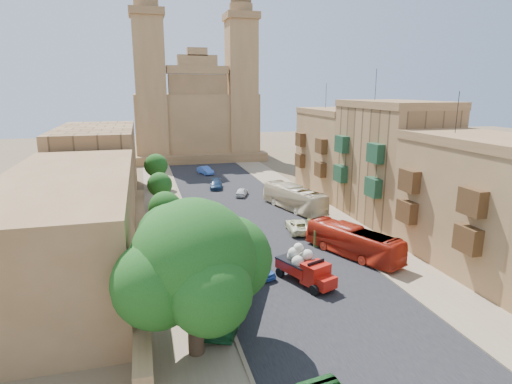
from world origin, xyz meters
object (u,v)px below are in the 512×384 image
church (195,115)px  car_white_b (242,192)px  street_tree_b (165,208)px  car_cream (298,226)px  red_truck (305,267)px  olive_pickup (319,232)px  car_blue_b (205,170)px  pedestrian_a (393,261)px  street_tree_c (160,185)px  street_tree_d (156,165)px  pedestrian_c (349,233)px  bus_cream_east (294,198)px  car_blue_a (257,268)px  bus_red_east (353,242)px  street_tree_a (175,249)px  car_dkblue (216,185)px  car_white_a (215,222)px  bus_green_north (230,289)px  ficus_tree (195,265)px

church → car_white_b: 39.44m
street_tree_b → car_cream: size_ratio=1.07×
red_truck → olive_pickup: bearing=60.7°
car_blue_b → pedestrian_a: 47.23m
street_tree_c → red_truck: size_ratio=0.86×
street_tree_d → olive_pickup: size_ratio=1.25×
pedestrian_a → pedestrian_c: bearing=-73.9°
street_tree_c → red_truck: 26.92m
church → olive_pickup: church is taller
street_tree_b → pedestrian_c: bearing=-15.7°
olive_pickup → pedestrian_a: (3.16, -8.46, -0.01)m
street_tree_b → car_white_b: 20.19m
bus_cream_east → car_blue_a: 20.48m
olive_pickup → bus_red_east: 4.96m
olive_pickup → car_blue_b: bearing=99.1°
street_tree_a → car_blue_a: bearing=12.6°
red_truck → car_blue_b: size_ratio=1.34×
bus_red_east → car_white_b: (-4.74, 24.97, -0.80)m
church → pedestrian_a: church is taller
bus_red_east → car_blue_a: size_ratio=2.56×
street_tree_b → street_tree_c: (-0.00, 12.00, -0.20)m
street_tree_d → car_dkblue: 9.63m
street_tree_d → bus_red_east: (16.40, -32.74, -2.28)m
car_cream → car_dkblue: car_cream is taller
street_tree_b → pedestrian_a: street_tree_b is taller
church → olive_pickup: (5.05, -58.61, -8.69)m
bus_cream_east → car_cream: size_ratio=2.30×
street_tree_a → car_white_a: 16.17m
street_tree_b → car_blue_a: size_ratio=1.31×
car_white_a → car_white_b: bearing=58.4°
car_blue_b → street_tree_d: bearing=-151.2°
bus_green_north → pedestrian_a: size_ratio=6.16×
car_white_b → bus_green_north: bearing=99.2°
bus_red_east → pedestrian_c: (1.54, 3.70, -0.56)m
bus_green_north → car_blue_a: bearing=79.8°
bus_cream_east → car_blue_b: (-7.52, 26.39, -0.84)m
car_blue_b → pedestrian_c: (8.96, -38.89, 0.14)m
olive_pickup → bus_red_east: size_ratio=0.44×
car_blue_a → car_blue_b: size_ratio=0.93×
church → street_tree_b: size_ratio=7.07×
street_tree_a → car_white_a: street_tree_a is taller
street_tree_b → red_truck: 16.49m
olive_pickup → red_truck: bearing=-119.3°
ficus_tree → car_blue_b: bearing=81.1°
street_tree_c → pedestrian_c: bearing=-43.5°
street_tree_a → car_blue_b: bearing=78.9°
car_cream → car_blue_b: car_blue_b is taller
ficus_tree → car_blue_a: 12.29m
bus_red_east → car_dkblue: size_ratio=2.28×
street_tree_a → car_dkblue: street_tree_a is taller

